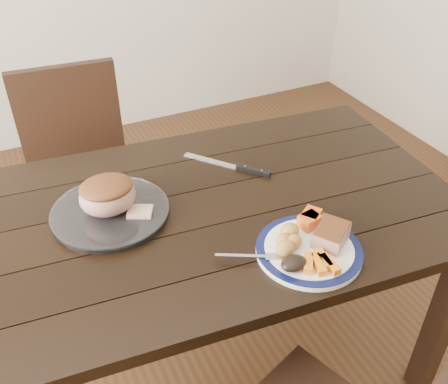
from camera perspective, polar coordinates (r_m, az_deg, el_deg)
name	(u,v)px	position (r m, az deg, el deg)	size (l,w,h in m)	color
ground	(203,360)	(2.05, -2.38, -18.66)	(4.00, 4.00, 0.00)	#472B16
dining_table	(198,232)	(1.56, -2.97, -4.60)	(1.67, 1.04, 0.75)	black
chair_far	(81,168)	(2.18, -16.04, 2.66)	(0.45, 0.46, 0.93)	black
dinner_plate	(309,251)	(1.37, 9.66, -6.64)	(0.29, 0.29, 0.02)	white
plate_rim	(309,248)	(1.36, 9.69, -6.38)	(0.29, 0.29, 0.02)	#0A1036
serving_platter	(111,213)	(1.51, -12.84, -2.36)	(0.34, 0.34, 0.02)	white
pork_slice	(331,236)	(1.37, 12.13, -4.90)	(0.10, 0.08, 0.04)	tan
roasted_potatoes	(288,240)	(1.34, 7.33, -5.42)	(0.10, 0.10, 0.04)	gold
carrot_batons	(320,263)	(1.31, 10.92, -7.96)	(0.09, 0.09, 0.02)	orange
pumpkin_wedges	(310,219)	(1.42, 9.83, -3.06)	(0.08, 0.07, 0.04)	orange
dark_mushroom	(294,263)	(1.29, 7.99, -8.07)	(0.07, 0.05, 0.03)	black
fork	(254,257)	(1.32, 3.46, -7.38)	(0.17, 0.10, 0.00)	silver
roast_joint	(108,196)	(1.47, -13.15, -0.48)	(0.16, 0.14, 0.11)	#A57465
cut_slice	(140,212)	(1.47, -9.57, -2.28)	(0.07, 0.06, 0.02)	tan
carving_knife	(243,168)	(1.68, 2.13, 2.78)	(0.22, 0.26, 0.01)	silver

